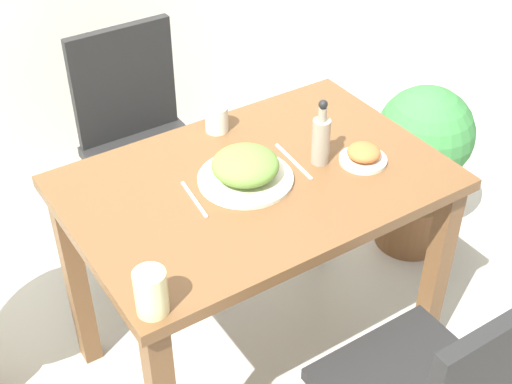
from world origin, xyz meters
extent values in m
plane|color=#B7B2A8|center=(0.00, 0.00, 0.00)|extent=(16.00, 16.00, 0.00)
cube|color=brown|center=(0.00, 0.00, 0.74)|extent=(1.06, 0.71, 0.04)
cube|color=brown|center=(0.48, -0.31, 0.36)|extent=(0.06, 0.06, 0.72)
cube|color=brown|center=(-0.48, 0.31, 0.36)|extent=(0.06, 0.06, 0.72)
cube|color=brown|center=(0.48, 0.31, 0.36)|extent=(0.06, 0.06, 0.72)
cylinder|color=black|center=(0.26, -0.45, 0.21)|extent=(0.03, 0.03, 0.41)
cube|color=black|center=(-0.02, 0.67, 0.43)|extent=(0.42, 0.42, 0.04)
cube|color=black|center=(-0.02, 0.86, 0.67)|extent=(0.40, 0.04, 0.44)
cylinder|color=black|center=(-0.20, 0.49, 0.21)|extent=(0.03, 0.03, 0.41)
cylinder|color=black|center=(0.16, 0.49, 0.21)|extent=(0.03, 0.03, 0.41)
cylinder|color=black|center=(-0.20, 0.85, 0.21)|extent=(0.03, 0.03, 0.41)
cylinder|color=black|center=(0.16, 0.85, 0.21)|extent=(0.03, 0.03, 0.41)
cylinder|color=beige|center=(-0.03, 0.01, 0.76)|extent=(0.27, 0.27, 0.01)
ellipsoid|color=olive|center=(-0.03, 0.01, 0.81)|extent=(0.19, 0.19, 0.08)
cylinder|color=beige|center=(0.31, -0.10, 0.76)|extent=(0.14, 0.14, 0.01)
ellipsoid|color=#CC6633|center=(0.31, -0.10, 0.79)|extent=(0.10, 0.10, 0.04)
cylinder|color=silver|center=(0.04, 0.28, 0.80)|extent=(0.07, 0.07, 0.08)
cylinder|color=beige|center=(-0.47, -0.30, 0.82)|extent=(0.08, 0.08, 0.12)
cylinder|color=gray|center=(0.20, -0.03, 0.83)|extent=(0.05, 0.05, 0.14)
cylinder|color=gray|center=(0.20, -0.03, 0.92)|extent=(0.02, 0.02, 0.04)
sphere|color=black|center=(0.20, -0.03, 0.95)|extent=(0.03, 0.03, 0.03)
cube|color=silver|center=(-0.20, 0.01, 0.76)|extent=(0.03, 0.17, 0.00)
cube|color=silver|center=(0.13, 0.01, 0.76)|extent=(0.02, 0.20, 0.00)
cylinder|color=brown|center=(0.85, 0.16, 0.11)|extent=(0.27, 0.27, 0.23)
cylinder|color=brown|center=(0.85, 0.16, 0.28)|extent=(0.05, 0.05, 0.11)
sphere|color=#387F3D|center=(0.85, 0.16, 0.52)|extent=(0.37, 0.37, 0.37)
camera|label=1|loc=(-0.89, -1.36, 1.95)|focal=50.00mm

